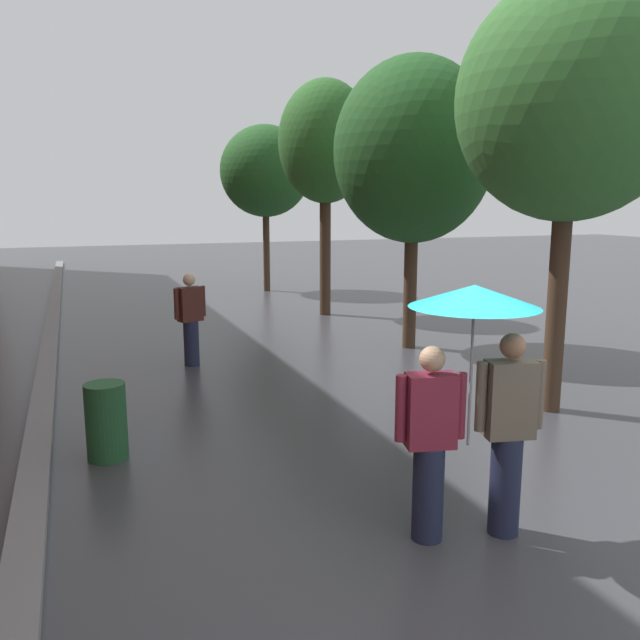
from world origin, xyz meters
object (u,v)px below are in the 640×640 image
at_px(pedestrian_walking_midground, 191,319).
at_px(street_tree_0, 571,101).
at_px(street_tree_1, 414,151).
at_px(street_tree_2, 325,143).
at_px(litter_bin, 106,421).
at_px(couple_under_umbrella, 472,378).
at_px(street_tree_3, 265,172).

bearing_deg(pedestrian_walking_midground, street_tree_0, -45.57).
distance_m(street_tree_1, pedestrian_walking_midground, 5.08).
height_order(street_tree_2, litter_bin, street_tree_2).
relative_size(litter_bin, pedestrian_walking_midground, 0.53).
xyz_separation_m(street_tree_2, couple_under_umbrella, (-2.89, -10.49, -2.78)).
relative_size(street_tree_0, street_tree_2, 0.98).
height_order(couple_under_umbrella, pedestrian_walking_midground, couple_under_umbrella).
relative_size(street_tree_0, street_tree_3, 1.09).
relative_size(street_tree_1, street_tree_3, 1.06).
distance_m(street_tree_3, couple_under_umbrella, 15.62).
height_order(street_tree_2, pedestrian_walking_midground, street_tree_2).
bearing_deg(street_tree_1, street_tree_0, -91.09).
bearing_deg(street_tree_2, street_tree_3, 91.42).
height_order(street_tree_0, street_tree_1, street_tree_0).
relative_size(street_tree_0, litter_bin, 6.53).
bearing_deg(street_tree_1, street_tree_2, 92.23).
xyz_separation_m(street_tree_3, litter_bin, (-5.50, -12.37, -3.27)).
xyz_separation_m(couple_under_umbrella, litter_bin, (-2.73, 2.83, -0.95)).
xyz_separation_m(street_tree_0, litter_bin, (-5.69, 0.41, -3.59)).
bearing_deg(couple_under_umbrella, street_tree_2, 74.62).
relative_size(street_tree_3, litter_bin, 6.00).
xyz_separation_m(street_tree_1, couple_under_umbrella, (-3.04, -6.48, -2.32)).
height_order(street_tree_2, couple_under_umbrella, street_tree_2).
height_order(street_tree_0, litter_bin, street_tree_0).
bearing_deg(litter_bin, street_tree_1, 32.34).
bearing_deg(pedestrian_walking_midground, couple_under_umbrella, -80.24).
distance_m(street_tree_2, pedestrian_walking_midground, 6.52).
bearing_deg(street_tree_2, couple_under_umbrella, -105.38).
bearing_deg(street_tree_3, couple_under_umbrella, -100.33).
xyz_separation_m(street_tree_0, street_tree_2, (-0.08, 8.08, 0.14)).
bearing_deg(litter_bin, couple_under_umbrella, -46.06).
distance_m(street_tree_2, litter_bin, 10.21).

